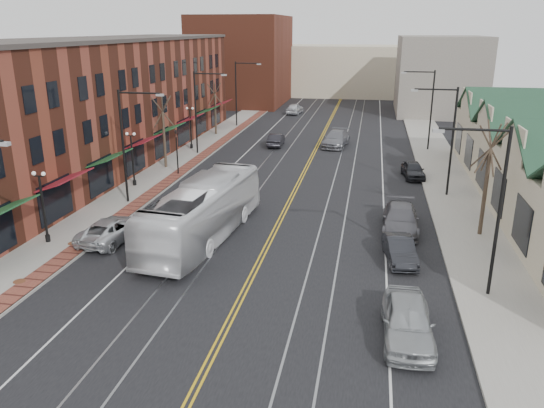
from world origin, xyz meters
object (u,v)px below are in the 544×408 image
at_px(parked_suv, 112,229).
at_px(parked_car_a, 408,321).
at_px(parked_car_d, 413,170).
at_px(parked_car_b, 400,250).
at_px(parked_car_c, 400,219).
at_px(transit_bus, 203,211).

xyz_separation_m(parked_suv, parked_car_a, (16.80, -7.65, 0.15)).
distance_m(parked_suv, parked_car_d, 25.72).
xyz_separation_m(parked_car_b, parked_car_c, (0.22, 4.70, 0.12)).
bearing_deg(parked_car_b, parked_suv, 172.68).
bearing_deg(parked_suv, parked_car_d, -130.95).
bearing_deg(transit_bus, parked_suv, 19.52).
distance_m(parked_car_a, parked_car_b, 7.81).
bearing_deg(parked_car_a, parked_suv, 154.18).
bearing_deg(parked_car_a, parked_car_d, 84.62).
bearing_deg(parked_car_b, parked_car_d, 76.33).
xyz_separation_m(transit_bus, parked_car_d, (13.27, 16.49, -1.08)).
distance_m(transit_bus, parked_car_a, 14.56).
bearing_deg(parked_car_a, transit_bus, 140.77).
relative_size(parked_car_b, parked_car_c, 0.75).
xyz_separation_m(parked_car_c, parked_car_d, (1.58, 12.91, -0.10)).
xyz_separation_m(transit_bus, parked_car_c, (11.69, 3.58, -0.98)).
distance_m(parked_car_b, parked_car_d, 17.70).
height_order(parked_car_b, parked_car_c, parked_car_c).
relative_size(transit_bus, parked_car_a, 2.54).
xyz_separation_m(parked_suv, parked_car_d, (18.60, 17.76, -0.02)).
bearing_deg(transit_bus, parked_car_c, -156.89).
xyz_separation_m(parked_suv, parked_car_c, (17.02, 4.85, 0.08)).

